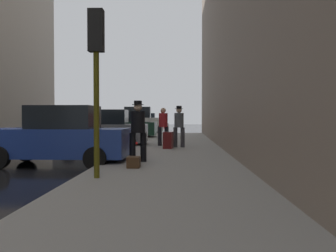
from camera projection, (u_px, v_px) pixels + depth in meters
name	position (u px, v px, depth m)	size (l,w,h in m)	color
sidewalk	(170.00, 167.00, 10.24)	(4.00, 40.00, 0.15)	gray
parked_blue_sedan	(59.00, 137.00, 11.24)	(4.23, 2.12, 1.79)	navy
parked_gray_coupe	(104.00, 130.00, 17.70)	(4.25, 2.15, 1.79)	slate
parked_dark_green_sedan	(124.00, 126.00, 24.27)	(4.26, 2.17, 1.79)	#193828
parked_white_van	(136.00, 122.00, 30.58)	(4.66, 2.18, 2.25)	silver
parked_red_hatchback	(144.00, 123.00, 37.01)	(4.25, 2.16, 1.79)	#B2191E
fire_hydrant	(132.00, 142.00, 14.27)	(0.42, 0.22, 0.70)	red
traffic_light	(96.00, 56.00, 7.98)	(0.32, 0.32, 3.60)	#514C0F
pedestrian_with_beanie	(179.00, 124.00, 16.08)	(0.53, 0.49, 1.78)	#333338
pedestrian_with_fedora	(138.00, 128.00, 10.84)	(0.53, 0.50, 1.78)	black
pedestrian_in_tan_coat	(163.00, 124.00, 19.12)	(0.53, 0.47, 1.71)	black
pedestrian_in_red_jacket	(163.00, 125.00, 16.87)	(0.53, 0.48, 1.71)	black
rolling_suitcase	(168.00, 140.00, 15.41)	(0.43, 0.60, 1.04)	#591414
duffel_bag	(134.00, 162.00, 9.66)	(0.32, 0.44, 0.28)	#472D19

